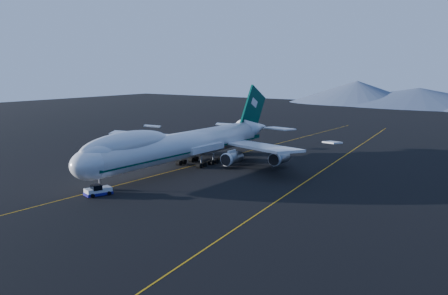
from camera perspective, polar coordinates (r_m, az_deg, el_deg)
The scene contains 5 objects.
ground at distance 122.09m, azimuth -4.65°, elevation -2.37°, with size 500.00×500.00×0.00m, color black.
taxiway_line_main at distance 122.09m, azimuth -4.65°, elevation -2.36°, with size 0.25×220.00×0.01m, color #CE8F0C.
taxiway_line_side at distance 114.86m, azimuth 10.28°, elevation -3.22°, with size 0.25×200.00×0.01m, color #CE8F0C.
boeing_747 at distance 121.09m, azimuth -4.67°, elevation 0.33°, with size 59.62×72.43×19.37m.
pushback_tug at distance 99.22m, azimuth -14.18°, elevation -4.92°, with size 4.11×5.65×2.22m.
Camera 1 is at (75.99, -92.39, 24.39)m, focal length 40.00 mm.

